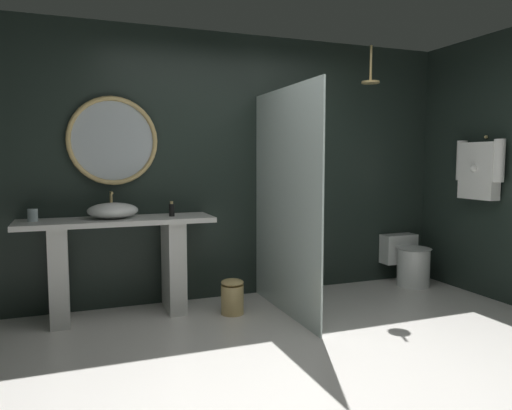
% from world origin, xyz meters
% --- Properties ---
extents(ground_plane, '(5.76, 5.76, 0.00)m').
position_xyz_m(ground_plane, '(0.00, 0.00, 0.00)').
color(ground_plane, silver).
extents(back_wall_panel, '(4.80, 0.10, 2.60)m').
position_xyz_m(back_wall_panel, '(0.00, 1.90, 1.30)').
color(back_wall_panel, '#1E2823').
rests_on(back_wall_panel, ground_plane).
extents(side_wall_right, '(0.10, 2.47, 2.60)m').
position_xyz_m(side_wall_right, '(2.35, 0.76, 1.30)').
color(side_wall_right, '#1E2823').
rests_on(side_wall_right, ground_plane).
extents(vanity_counter, '(1.65, 0.49, 0.87)m').
position_xyz_m(vanity_counter, '(-1.19, 1.58, 0.52)').
color(vanity_counter, silver).
rests_on(vanity_counter, ground_plane).
extents(vessel_sink, '(0.43, 0.35, 0.23)m').
position_xyz_m(vessel_sink, '(-1.23, 1.60, 0.94)').
color(vessel_sink, white).
rests_on(vessel_sink, vanity_counter).
extents(tumbler_cup, '(0.08, 0.08, 0.10)m').
position_xyz_m(tumbler_cup, '(-1.86, 1.64, 0.92)').
color(tumbler_cup, silver).
rests_on(tumbler_cup, vanity_counter).
extents(soap_dispenser, '(0.05, 0.05, 0.14)m').
position_xyz_m(soap_dispenser, '(-0.72, 1.57, 0.93)').
color(soap_dispenser, black).
rests_on(soap_dispenser, vanity_counter).
extents(round_wall_mirror, '(0.80, 0.04, 0.80)m').
position_xyz_m(round_wall_mirror, '(-1.19, 1.81, 1.54)').
color(round_wall_mirror, tan).
extents(shower_glass_panel, '(0.02, 1.38, 2.00)m').
position_xyz_m(shower_glass_panel, '(0.21, 1.16, 1.00)').
color(shower_glass_panel, silver).
rests_on(shower_glass_panel, ground_plane).
extents(rain_shower_head, '(0.18, 0.18, 0.37)m').
position_xyz_m(rain_shower_head, '(1.26, 1.44, 2.19)').
color(rain_shower_head, tan).
extents(hanging_bathrobe, '(0.20, 0.57, 0.63)m').
position_xyz_m(hanging_bathrobe, '(2.21, 0.95, 1.29)').
color(hanging_bathrobe, tan).
extents(toilet, '(0.40, 0.55, 0.53)m').
position_xyz_m(toilet, '(1.90, 1.57, 0.26)').
color(toilet, white).
rests_on(toilet, ground_plane).
extents(waste_bin, '(0.20, 0.20, 0.32)m').
position_xyz_m(waste_bin, '(-0.25, 1.29, 0.16)').
color(waste_bin, tan).
rests_on(waste_bin, ground_plane).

